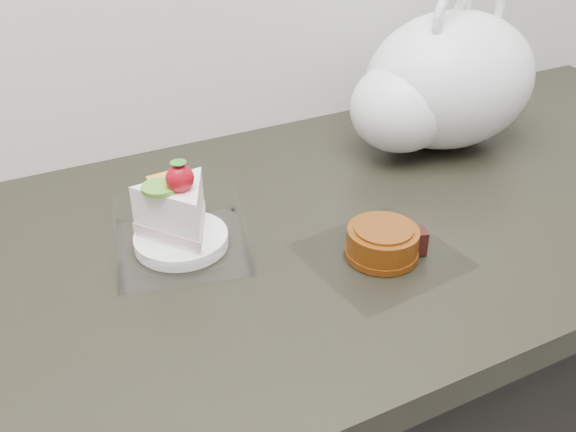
% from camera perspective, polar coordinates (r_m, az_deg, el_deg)
% --- Properties ---
extents(cake_tray, '(0.19, 0.19, 0.13)m').
position_cam_1_polar(cake_tray, '(0.81, -9.59, -0.84)').
color(cake_tray, white).
rests_on(cake_tray, counter).
extents(mooncake_wrap, '(0.19, 0.18, 0.04)m').
position_cam_1_polar(mooncake_wrap, '(0.80, 8.48, -2.55)').
color(mooncake_wrap, white).
rests_on(mooncake_wrap, counter).
extents(plastic_bag, '(0.37, 0.30, 0.27)m').
position_cam_1_polar(plastic_bag, '(1.07, 13.44, 11.34)').
color(plastic_bag, white).
rests_on(plastic_bag, counter).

